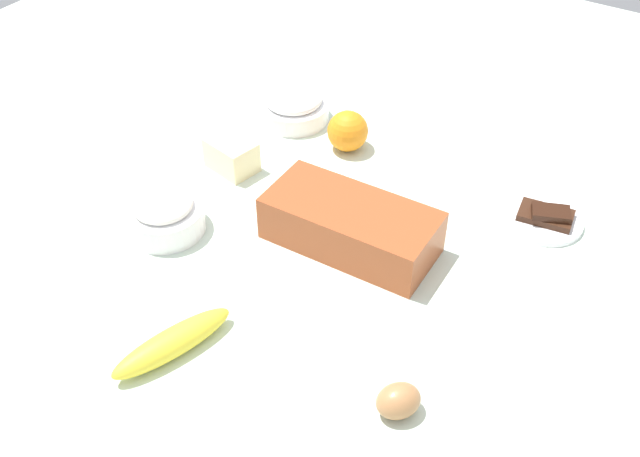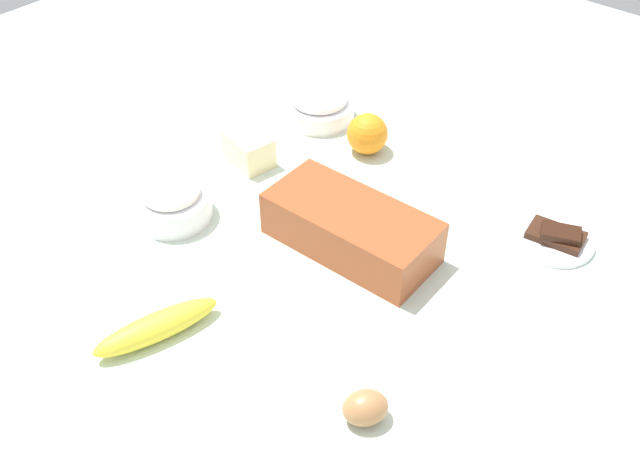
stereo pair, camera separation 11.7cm
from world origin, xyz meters
name	(u,v)px [view 2 (the right image)]	position (x,y,z in m)	size (l,w,h in m)	color
ground_plane	(320,251)	(0.00, 0.00, -0.01)	(2.40, 2.40, 0.02)	silver
loaf_pan	(351,227)	(0.04, 0.03, 0.04)	(0.28, 0.14, 0.08)	#9E4723
flour_bowl	(172,201)	(-0.24, -0.10, 0.03)	(0.13, 0.13, 0.07)	white
sugar_bowl	(319,105)	(-0.26, 0.30, 0.03)	(0.14, 0.14, 0.07)	white
banana	(157,327)	(-0.05, -0.30, 0.02)	(0.19, 0.04, 0.04)	yellow
orange_fruit	(367,134)	(-0.11, 0.27, 0.04)	(0.08, 0.08, 0.08)	orange
butter_block	(249,149)	(-0.26, 0.09, 0.03)	(0.09, 0.06, 0.06)	#F4EDB2
egg_near_butter	(365,408)	(0.26, -0.21, 0.02)	(0.05, 0.05, 0.06)	#AC7446
chocolate_plate	(556,238)	(0.29, 0.26, 0.01)	(0.13, 0.13, 0.03)	white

